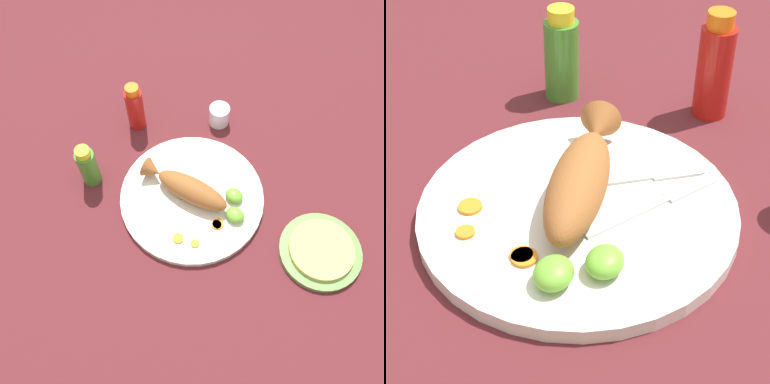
# 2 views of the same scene
# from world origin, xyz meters

# --- Properties ---
(ground_plane) EXTENTS (4.00, 4.00, 0.00)m
(ground_plane) POSITION_xyz_m (0.00, 0.00, 0.00)
(ground_plane) COLOR #561E23
(main_plate) EXTENTS (0.37, 0.37, 0.02)m
(main_plate) POSITION_xyz_m (0.00, 0.00, 0.01)
(main_plate) COLOR silver
(main_plate) RESTS_ON ground_plane
(fried_fish) EXTENTS (0.24, 0.09, 0.06)m
(fried_fish) POSITION_xyz_m (-0.02, -0.00, 0.05)
(fried_fish) COLOR #935628
(fried_fish) RESTS_ON main_plate
(fork_near) EXTENTS (0.11, 0.16, 0.00)m
(fork_near) POSITION_xyz_m (-0.08, 0.06, 0.02)
(fork_near) COLOR silver
(fork_near) RESTS_ON main_plate
(fork_far) EXTENTS (0.16, 0.12, 0.00)m
(fork_far) POSITION_xyz_m (-0.04, 0.09, 0.02)
(fork_far) COLOR silver
(fork_far) RESTS_ON main_plate
(carrot_slice_near) EXTENTS (0.03, 0.03, 0.00)m
(carrot_slice_near) POSITION_xyz_m (0.05, -0.11, 0.02)
(carrot_slice_near) COLOR orange
(carrot_slice_near) RESTS_ON main_plate
(carrot_slice_mid) EXTENTS (0.02, 0.02, 0.00)m
(carrot_slice_mid) POSITION_xyz_m (0.09, -0.10, 0.02)
(carrot_slice_mid) COLOR orange
(carrot_slice_mid) RESTS_ON main_plate
(carrot_slice_far) EXTENTS (0.03, 0.03, 0.00)m
(carrot_slice_far) POSITION_xyz_m (0.10, -0.02, 0.02)
(carrot_slice_far) COLOR orange
(carrot_slice_far) RESTS_ON main_plate
(carrot_slice_extra) EXTENTS (0.02, 0.02, 0.00)m
(carrot_slice_extra) POSITION_xyz_m (0.10, -0.03, 0.02)
(carrot_slice_extra) COLOR orange
(carrot_slice_extra) RESTS_ON main_plate
(lime_wedge_main) EXTENTS (0.05, 0.04, 0.03)m
(lime_wedge_main) POSITION_xyz_m (0.12, 0.02, 0.03)
(lime_wedge_main) COLOR #6BB233
(lime_wedge_main) RESTS_ON main_plate
(lime_wedge_side) EXTENTS (0.05, 0.04, 0.03)m
(lime_wedge_side) POSITION_xyz_m (0.09, 0.06, 0.03)
(lime_wedge_side) COLOR #6BB233
(lime_wedge_side) RESTS_ON main_plate
(hot_sauce_bottle_red) EXTENTS (0.05, 0.05, 0.15)m
(hot_sauce_bottle_red) POSITION_xyz_m (-0.27, 0.09, 0.07)
(hot_sauce_bottle_red) COLOR #B21914
(hot_sauce_bottle_red) RESTS_ON ground_plane
(hot_sauce_bottle_green) EXTENTS (0.05, 0.05, 0.13)m
(hot_sauce_bottle_green) POSITION_xyz_m (-0.24, -0.12, 0.06)
(hot_sauce_bottle_green) COLOR #3D8428
(hot_sauce_bottle_green) RESTS_ON ground_plane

